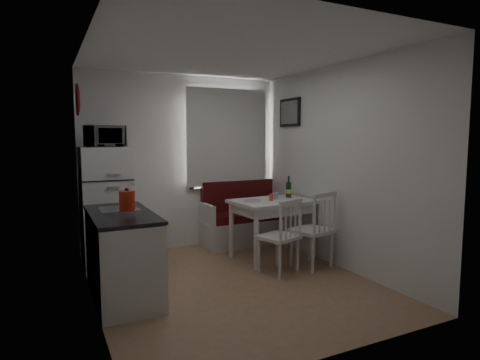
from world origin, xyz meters
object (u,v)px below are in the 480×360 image
object	(u,v)px
dining_table	(272,207)
wine_bottle	(289,187)
kettle	(127,201)
bench	(245,223)
kitchen_counter	(122,254)
chair_left	(283,228)
fridge	(106,206)
chair_right	(317,222)
microwave	(104,136)

from	to	relation	value
dining_table	wine_bottle	distance (m)	0.42
kettle	wine_bottle	distance (m)	2.50
bench	dining_table	bearing A→B (deg)	-90.23
kitchen_counter	chair_left	world-z (taller)	kitchen_counter
kitchen_counter	fridge	bearing A→B (deg)	89.10
chair_left	chair_right	bearing A→B (deg)	-20.00
bench	kettle	distance (m)	2.62
kettle	wine_bottle	xyz separation A→B (m)	(2.40, 0.68, -0.06)
bench	dining_table	distance (m)	0.94
kettle	chair_left	bearing A→B (deg)	-2.61
kitchen_counter	bench	size ratio (longest dim) A/B	0.95
chair_right	wine_bottle	distance (m)	0.85
bench	fridge	distance (m)	2.16
chair_left	microwave	world-z (taller)	microwave
kitchen_counter	wine_bottle	distance (m)	2.57
chair_left	kettle	size ratio (longest dim) A/B	2.17
dining_table	wine_bottle	bearing A→B (deg)	11.89
fridge	bench	bearing A→B (deg)	3.05
microwave	dining_table	bearing A→B (deg)	-18.21
microwave	kettle	world-z (taller)	microwave
kitchen_counter	dining_table	size ratio (longest dim) A/B	1.15
kitchen_counter	microwave	size ratio (longest dim) A/B	2.67
chair_left	wine_bottle	bearing A→B (deg)	33.69
microwave	wine_bottle	xyz separation A→B (m)	(2.43, -0.59, -0.72)
kitchen_counter	bench	xyz separation A→B (m)	(2.13, 1.36, -0.13)
dining_table	fridge	bearing A→B (deg)	155.48
kitchen_counter	wine_bottle	bearing A→B (deg)	13.82
bench	chair_right	size ratio (longest dim) A/B	2.45
chair_left	dining_table	bearing A→B (deg)	50.13
chair_left	fridge	bearing A→B (deg)	123.48
chair_right	dining_table	bearing A→B (deg)	95.50
chair_right	bench	bearing A→B (deg)	84.27
kitchen_counter	dining_table	bearing A→B (deg)	13.32
chair_right	wine_bottle	xyz separation A→B (m)	(0.08, 0.77, 0.36)
kettle	kitchen_counter	bearing A→B (deg)	121.73
bench	chair_right	bearing A→B (deg)	-80.82
kitchen_counter	microwave	bearing A→B (deg)	89.06
chair_right	kettle	xyz separation A→B (m)	(-2.32, 0.09, 0.41)
dining_table	microwave	world-z (taller)	microwave
kitchen_counter	chair_right	size ratio (longest dim) A/B	2.34
kitchen_counter	dining_table	world-z (taller)	kitchen_counter
bench	chair_left	size ratio (longest dim) A/B	2.51
fridge	microwave	size ratio (longest dim) A/B	3.14
dining_table	chair_left	world-z (taller)	chair_left
chair_right	kettle	world-z (taller)	kettle
bench	wine_bottle	bearing A→B (deg)	-66.73
chair_right	wine_bottle	bearing A→B (deg)	69.35
chair_right	kettle	distance (m)	2.36
kitchen_counter	microwave	distance (m)	1.72
chair_right	kettle	bearing A→B (deg)	162.89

